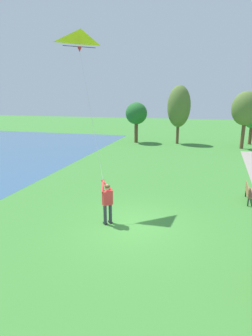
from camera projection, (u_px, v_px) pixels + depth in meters
The scene contains 7 objects.
ground_plane at pixel (132, 226), 10.76m from camera, with size 120.00×120.00×0.00m, color #3D7F33.
person_kite_flyer at pixel (107, 200), 10.69m from camera, with size 0.59×0.60×1.83m.
flying_kite at pixel (81, 42), 10.96m from camera, with size 2.17×2.09×6.00m.
park_bench_far_walkway at pixel (249, 192), 13.16m from camera, with size 0.55×1.53×0.88m.
tree_behind_path at pixel (246, 109), 26.20m from camera, with size 2.76×2.21×5.82m.
tree_treeline_right at pixel (179, 107), 29.15m from camera, with size 2.57×2.45×6.53m.
tree_treeline_center at pixel (136, 114), 30.18m from camera, with size 2.49×2.64×4.66m.
Camera 1 is at (2.36, -9.49, 5.09)m, focal length 27.82 mm.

